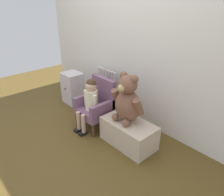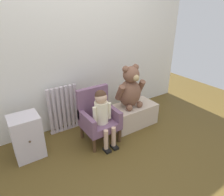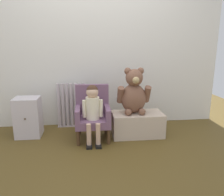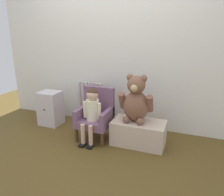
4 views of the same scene
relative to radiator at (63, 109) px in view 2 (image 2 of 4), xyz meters
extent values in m
plane|color=brown|center=(0.34, -0.96, -0.33)|extent=(6.00, 6.00, 0.00)
cube|color=silver|center=(0.34, 0.12, 0.87)|extent=(3.80, 0.05, 2.40)
cylinder|color=beige|center=(-0.19, 0.00, 0.01)|extent=(0.05, 0.05, 0.64)
cylinder|color=beige|center=(-0.12, 0.00, 0.01)|extent=(0.05, 0.05, 0.64)
cylinder|color=beige|center=(-0.06, 0.00, 0.01)|extent=(0.05, 0.05, 0.64)
cylinder|color=beige|center=(0.00, 0.00, 0.01)|extent=(0.05, 0.05, 0.64)
cylinder|color=beige|center=(0.06, 0.00, 0.01)|extent=(0.05, 0.05, 0.64)
cylinder|color=beige|center=(0.12, 0.00, 0.01)|extent=(0.05, 0.05, 0.64)
cylinder|color=beige|center=(0.19, 0.00, 0.01)|extent=(0.05, 0.05, 0.64)
cube|color=beige|center=(0.00, 0.00, -0.32)|extent=(0.43, 0.05, 0.02)
cube|color=silver|center=(-0.55, -0.28, -0.06)|extent=(0.32, 0.29, 0.53)
sphere|color=#4C3823|center=(-0.55, -0.44, -0.04)|extent=(0.02, 0.02, 0.02)
cube|color=#76526E|center=(0.30, -0.48, -0.09)|extent=(0.44, 0.41, 0.10)
cube|color=#76526E|center=(0.30, -0.31, 0.16)|extent=(0.44, 0.06, 0.40)
cube|color=#76526E|center=(0.11, -0.48, 0.03)|extent=(0.06, 0.41, 0.14)
cube|color=#76526E|center=(0.49, -0.48, 0.03)|extent=(0.06, 0.41, 0.14)
cylinder|color=#4C331E|center=(0.11, -0.66, -0.23)|extent=(0.04, 0.04, 0.19)
cylinder|color=#4C331E|center=(0.48, -0.66, -0.23)|extent=(0.04, 0.04, 0.19)
cylinder|color=#4C331E|center=(0.11, -0.31, -0.23)|extent=(0.04, 0.04, 0.19)
cylinder|color=#4C331E|center=(0.48, -0.31, -0.23)|extent=(0.04, 0.04, 0.19)
cylinder|color=#F2E9C5|center=(0.30, -0.52, 0.10)|extent=(0.17, 0.17, 0.28)
sphere|color=#D8AD8E|center=(0.30, -0.52, 0.31)|extent=(0.15, 0.15, 0.15)
sphere|color=#472D1E|center=(0.30, -0.52, 0.33)|extent=(0.14, 0.14, 0.14)
cylinder|color=#D8AD8E|center=(0.24, -0.71, -0.17)|extent=(0.06, 0.06, 0.26)
cube|color=black|center=(0.24, -0.73, -0.31)|extent=(0.07, 0.11, 0.03)
cylinder|color=#D8AD8E|center=(0.35, -0.71, -0.17)|extent=(0.06, 0.06, 0.26)
cube|color=black|center=(0.35, -0.73, -0.31)|extent=(0.07, 0.11, 0.03)
cylinder|color=#F2E9C5|center=(0.19, -0.54, 0.10)|extent=(0.04, 0.04, 0.22)
cylinder|color=#F2E9C5|center=(0.40, -0.54, 0.10)|extent=(0.04, 0.04, 0.22)
cube|color=#C8B29B|center=(0.90, -0.42, -0.17)|extent=(0.68, 0.37, 0.31)
ellipsoid|color=brown|center=(0.84, -0.39, 0.18)|extent=(0.33, 0.28, 0.39)
sphere|color=brown|center=(0.84, -0.41, 0.46)|extent=(0.22, 0.22, 0.22)
sphere|color=tan|center=(0.84, -0.51, 0.44)|extent=(0.09, 0.09, 0.09)
sphere|color=brown|center=(0.76, -0.39, 0.54)|extent=(0.09, 0.09, 0.09)
sphere|color=brown|center=(0.93, -0.39, 0.54)|extent=(0.09, 0.09, 0.09)
cylinder|color=brown|center=(0.67, -0.41, 0.24)|extent=(0.08, 0.17, 0.24)
cylinder|color=brown|center=(1.02, -0.41, 0.24)|extent=(0.08, 0.17, 0.24)
sphere|color=brown|center=(0.75, -0.51, 0.03)|extent=(0.09, 0.09, 0.09)
sphere|color=brown|center=(0.93, -0.51, 0.03)|extent=(0.09, 0.09, 0.09)
camera|label=1|loc=(2.43, -2.07, 1.40)|focal=35.00mm
camera|label=2|loc=(-0.78, -2.39, 1.31)|focal=32.00mm
camera|label=3|loc=(0.25, -3.15, 0.87)|focal=35.00mm
camera|label=4|loc=(1.49, -2.94, 1.09)|focal=35.00mm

